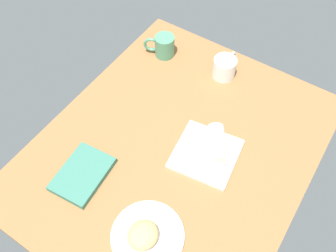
{
  "coord_description": "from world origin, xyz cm",
  "views": [
    {
      "loc": [
        -59.49,
        -35.72,
        114.75
      ],
      "look_at": [
        4.23,
        6.2,
        7.0
      ],
      "focal_mm": 39.24,
      "sensor_mm": 36.0,
      "label": 1
    }
  ],
  "objects_px": {
    "coffee_mug": "(164,46)",
    "second_mug": "(225,67)",
    "round_plate": "(148,236)",
    "square_plate": "(206,154)",
    "scone_pastry": "(143,235)",
    "book_stack": "(83,174)",
    "breakfast_wrap": "(217,144)",
    "sauce_cup": "(194,155)"
  },
  "relations": [
    {
      "from": "round_plate",
      "to": "sauce_cup",
      "type": "relative_size",
      "value": 3.75
    },
    {
      "from": "scone_pastry",
      "to": "coffee_mug",
      "type": "xyz_separation_m",
      "value": [
        0.7,
        0.39,
        0.01
      ]
    },
    {
      "from": "coffee_mug",
      "to": "second_mug",
      "type": "distance_m",
      "value": 0.27
    },
    {
      "from": "scone_pastry",
      "to": "square_plate",
      "type": "xyz_separation_m",
      "value": [
        0.36,
        -0.01,
        -0.03
      ]
    },
    {
      "from": "round_plate",
      "to": "second_mug",
      "type": "height_order",
      "value": "second_mug"
    },
    {
      "from": "coffee_mug",
      "to": "second_mug",
      "type": "relative_size",
      "value": 0.91
    },
    {
      "from": "square_plate",
      "to": "scone_pastry",
      "type": "bearing_deg",
      "value": 178.67
    },
    {
      "from": "book_stack",
      "to": "coffee_mug",
      "type": "xyz_separation_m",
      "value": [
        0.64,
        0.1,
        0.04
      ]
    },
    {
      "from": "scone_pastry",
      "to": "breakfast_wrap",
      "type": "bearing_deg",
      "value": -4.3
    },
    {
      "from": "square_plate",
      "to": "second_mug",
      "type": "bearing_deg",
      "value": 19.27
    },
    {
      "from": "round_plate",
      "to": "book_stack",
      "type": "distance_m",
      "value": 0.31
    },
    {
      "from": "breakfast_wrap",
      "to": "coffee_mug",
      "type": "xyz_separation_m",
      "value": [
        0.31,
        0.42,
        0.0
      ]
    },
    {
      "from": "square_plate",
      "to": "second_mug",
      "type": "xyz_separation_m",
      "value": [
        0.37,
        0.13,
        0.04
      ]
    },
    {
      "from": "round_plate",
      "to": "coffee_mug",
      "type": "relative_size",
      "value": 1.79
    },
    {
      "from": "book_stack",
      "to": "coffee_mug",
      "type": "distance_m",
      "value": 0.64
    },
    {
      "from": "scone_pastry",
      "to": "sauce_cup",
      "type": "distance_m",
      "value": 0.32
    },
    {
      "from": "book_stack",
      "to": "second_mug",
      "type": "xyz_separation_m",
      "value": [
        0.67,
        -0.17,
        0.03
      ]
    },
    {
      "from": "square_plate",
      "to": "breakfast_wrap",
      "type": "xyz_separation_m",
      "value": [
        0.03,
        -0.02,
        0.04
      ]
    },
    {
      "from": "second_mug",
      "to": "round_plate",
      "type": "bearing_deg",
      "value": -169.99
    },
    {
      "from": "sauce_cup",
      "to": "square_plate",
      "type": "bearing_deg",
      "value": -33.81
    },
    {
      "from": "sauce_cup",
      "to": "second_mug",
      "type": "distance_m",
      "value": 0.43
    },
    {
      "from": "coffee_mug",
      "to": "second_mug",
      "type": "height_order",
      "value": "coffee_mug"
    },
    {
      "from": "round_plate",
      "to": "second_mug",
      "type": "bearing_deg",
      "value": 10.01
    },
    {
      "from": "scone_pastry",
      "to": "round_plate",
      "type": "bearing_deg",
      "value": -21.03
    },
    {
      "from": "square_plate",
      "to": "book_stack",
      "type": "relative_size",
      "value": 0.99
    },
    {
      "from": "coffee_mug",
      "to": "book_stack",
      "type": "bearing_deg",
      "value": -171.25
    },
    {
      "from": "round_plate",
      "to": "second_mug",
      "type": "xyz_separation_m",
      "value": [
        0.72,
        0.13,
        0.04
      ]
    },
    {
      "from": "scone_pastry",
      "to": "coffee_mug",
      "type": "height_order",
      "value": "coffee_mug"
    },
    {
      "from": "second_mug",
      "to": "coffee_mug",
      "type": "bearing_deg",
      "value": 97.32
    },
    {
      "from": "round_plate",
      "to": "breakfast_wrap",
      "type": "xyz_separation_m",
      "value": [
        0.38,
        -0.02,
        0.04
      ]
    },
    {
      "from": "sauce_cup",
      "to": "coffee_mug",
      "type": "relative_size",
      "value": 0.48
    },
    {
      "from": "square_plate",
      "to": "second_mug",
      "type": "distance_m",
      "value": 0.4
    },
    {
      "from": "round_plate",
      "to": "sauce_cup",
      "type": "bearing_deg",
      "value": 4.35
    },
    {
      "from": "round_plate",
      "to": "scone_pastry",
      "type": "xyz_separation_m",
      "value": [
        -0.01,
        0.01,
        0.03
      ]
    },
    {
      "from": "sauce_cup",
      "to": "book_stack",
      "type": "relative_size",
      "value": 0.28
    },
    {
      "from": "square_plate",
      "to": "breakfast_wrap",
      "type": "height_order",
      "value": "breakfast_wrap"
    },
    {
      "from": "breakfast_wrap",
      "to": "second_mug",
      "type": "relative_size",
      "value": 1.03
    },
    {
      "from": "book_stack",
      "to": "second_mug",
      "type": "relative_size",
      "value": 1.55
    },
    {
      "from": "sauce_cup",
      "to": "breakfast_wrap",
      "type": "xyz_separation_m",
      "value": [
        0.07,
        -0.05,
        0.02
      ]
    },
    {
      "from": "square_plate",
      "to": "coffee_mug",
      "type": "distance_m",
      "value": 0.53
    },
    {
      "from": "scone_pastry",
      "to": "second_mug",
      "type": "distance_m",
      "value": 0.74
    },
    {
      "from": "coffee_mug",
      "to": "round_plate",
      "type": "bearing_deg",
      "value": -149.8
    }
  ]
}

